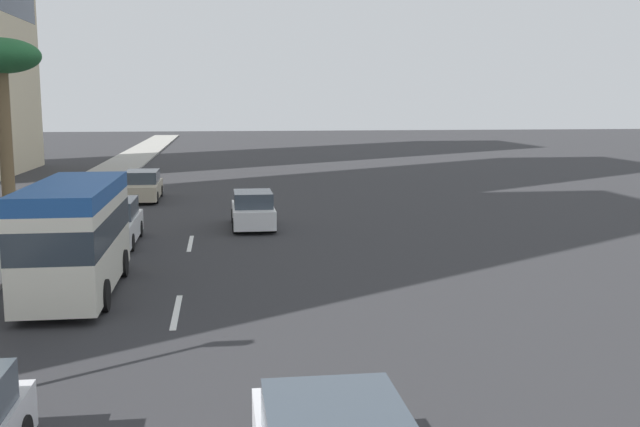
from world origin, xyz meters
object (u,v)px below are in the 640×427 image
minibus_fifth (75,234)px  pedestrian_near_lamp (4,233)px  car_second (253,210)px  car_fourth (142,186)px  palm_tree (1,66)px  car_sixth (112,223)px

minibus_fifth → pedestrian_near_lamp: 5.31m
minibus_fifth → car_second: bearing=152.5°
car_fourth → palm_tree: 11.17m
car_second → minibus_fifth: 11.71m
palm_tree → car_second: bearing=-99.6°
car_second → palm_tree: size_ratio=0.52×
car_second → palm_tree: palm_tree is taller
car_fourth → car_sixth: (-12.73, -0.14, 0.03)m
car_fourth → palm_tree: palm_tree is taller
pedestrian_near_lamp → minibus_fifth: bearing=-162.2°
car_sixth → palm_tree: (4.66, 4.91, 6.03)m
minibus_fifth → palm_tree: size_ratio=0.85×
car_second → car_sixth: bearing=117.9°
pedestrian_near_lamp → car_sixth: bearing=-61.3°
car_second → minibus_fifth: minibus_fifth is taller
car_second → minibus_fifth: size_ratio=0.60×
car_sixth → car_second: bearing=117.9°
car_fourth → car_sixth: size_ratio=1.02×
car_second → pedestrian_near_lamp: 10.43m
car_fourth → car_second: bearing=29.7°
car_second → car_fourth: size_ratio=0.84×
minibus_fifth → car_sixth: 7.51m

